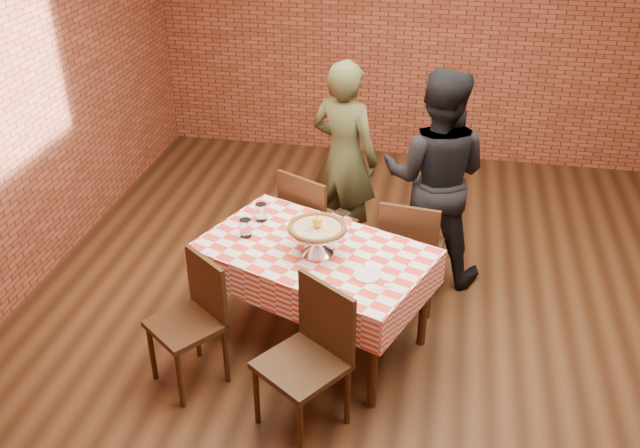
# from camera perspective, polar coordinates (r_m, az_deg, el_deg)

# --- Properties ---
(ground) EXTENTS (6.00, 6.00, 0.00)m
(ground) POSITION_cam_1_polar(r_m,az_deg,el_deg) (5.28, 5.14, -7.56)
(ground) COLOR black
(ground) RESTS_ON ground
(back_wall) EXTENTS (5.50, 0.00, 5.50)m
(back_wall) POSITION_cam_1_polar(r_m,az_deg,el_deg) (7.40, 8.33, 15.96)
(back_wall) COLOR brown
(back_wall) RESTS_ON ground
(table) EXTENTS (1.70, 1.37, 0.75)m
(table) POSITION_cam_1_polar(r_m,az_deg,el_deg) (4.83, -0.41, -5.88)
(table) COLOR #3C2412
(table) RESTS_ON ground
(tablecloth) EXTENTS (1.74, 1.41, 0.25)m
(tablecloth) POSITION_cam_1_polar(r_m,az_deg,el_deg) (4.69, -0.43, -3.34)
(tablecloth) COLOR #E6402F
(tablecloth) RESTS_ON table
(pizza_stand) EXTENTS (0.41, 0.41, 0.17)m
(pizza_stand) POSITION_cam_1_polar(r_m,az_deg,el_deg) (4.54, -0.24, -1.35)
(pizza_stand) COLOR silver
(pizza_stand) RESTS_ON tablecloth
(pizza) EXTENTS (0.40, 0.40, 0.03)m
(pizza) POSITION_cam_1_polar(r_m,az_deg,el_deg) (4.49, -0.24, -0.35)
(pizza) COLOR #C9B488
(pizza) RESTS_ON pizza_stand
(lemon) EXTENTS (0.06, 0.06, 0.08)m
(lemon) POSITION_cam_1_polar(r_m,az_deg,el_deg) (4.47, -0.24, 0.16)
(lemon) COLOR yellow
(lemon) RESTS_ON pizza
(water_glass_left) EXTENTS (0.10, 0.10, 0.13)m
(water_glass_left) POSITION_cam_1_polar(r_m,az_deg,el_deg) (4.75, -6.09, -0.33)
(water_glass_left) COLOR white
(water_glass_left) RESTS_ON tablecloth
(water_glass_right) EXTENTS (0.10, 0.10, 0.13)m
(water_glass_right) POSITION_cam_1_polar(r_m,az_deg,el_deg) (4.93, -4.82, 0.96)
(water_glass_right) COLOR white
(water_glass_right) RESTS_ON tablecloth
(side_plate) EXTENTS (0.23, 0.23, 0.01)m
(side_plate) POSITION_cam_1_polar(r_m,az_deg,el_deg) (4.36, 3.88, -4.18)
(side_plate) COLOR white
(side_plate) RESTS_ON tablecloth
(sweetener_packet_a) EXTENTS (0.06, 0.05, 0.00)m
(sweetener_packet_a) POSITION_cam_1_polar(r_m,az_deg,el_deg) (4.25, 4.74, -5.29)
(sweetener_packet_a) COLOR white
(sweetener_packet_a) RESTS_ON tablecloth
(sweetener_packet_b) EXTENTS (0.06, 0.05, 0.00)m
(sweetener_packet_b) POSITION_cam_1_polar(r_m,az_deg,el_deg) (4.28, 5.60, -5.03)
(sweetener_packet_b) COLOR white
(sweetener_packet_b) RESTS_ON tablecloth
(condiment_caddy) EXTENTS (0.13, 0.12, 0.15)m
(condiment_caddy) POSITION_cam_1_polar(r_m,az_deg,el_deg) (4.78, 1.79, 0.18)
(condiment_caddy) COLOR silver
(condiment_caddy) RESTS_ON tablecloth
(chair_near_left) EXTENTS (0.57, 0.57, 0.88)m
(chair_near_left) POSITION_cam_1_polar(r_m,az_deg,el_deg) (4.54, -10.91, -8.21)
(chair_near_left) COLOR #3C2412
(chair_near_left) RESTS_ON ground
(chair_near_right) EXTENTS (0.62, 0.62, 0.93)m
(chair_near_right) POSITION_cam_1_polar(r_m,az_deg,el_deg) (4.15, -1.53, -11.34)
(chair_near_right) COLOR #3C2412
(chair_near_right) RESTS_ON ground
(chair_far_left) EXTENTS (0.61, 0.61, 0.94)m
(chair_far_left) POSITION_cam_1_polar(r_m,az_deg,el_deg) (5.50, -0.10, 0.14)
(chair_far_left) COLOR #3C2412
(chair_far_left) RESTS_ON ground
(chair_far_right) EXTENTS (0.48, 0.48, 0.91)m
(chair_far_right) POSITION_cam_1_polar(r_m,az_deg,el_deg) (5.23, 7.49, -2.03)
(chair_far_right) COLOR #3C2412
(chair_far_right) RESTS_ON ground
(diner_olive) EXTENTS (0.70, 0.58, 1.64)m
(diner_olive) POSITION_cam_1_polar(r_m,az_deg,el_deg) (5.75, 2.00, 5.44)
(diner_olive) COLOR #414425
(diner_olive) RESTS_ON ground
(diner_black) EXTENTS (0.90, 0.73, 1.71)m
(diner_black) POSITION_cam_1_polar(r_m,az_deg,el_deg) (5.40, 9.38, 3.76)
(diner_black) COLOR black
(diner_black) RESTS_ON ground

